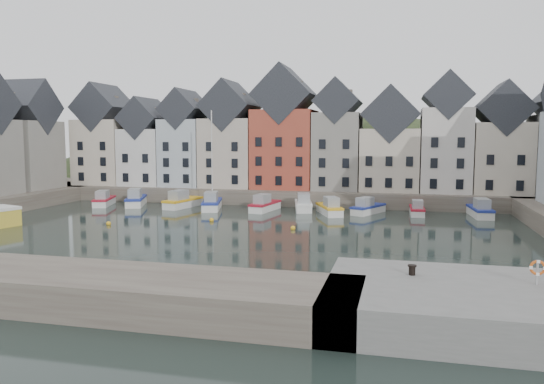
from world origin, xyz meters
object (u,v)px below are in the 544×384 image
(boat_a, at_px, (104,201))
(boat_d, at_px, (212,203))
(mooring_bollard, at_px, (412,269))
(life_ring_post, at_px, (538,268))

(boat_a, height_order, boat_d, boat_d)
(boat_d, xyz_separation_m, mooring_bollard, (24.80, -35.55, 1.46))
(mooring_bollard, distance_m, life_ring_post, 6.24)
(boat_d, height_order, mooring_bollard, boat_d)
(life_ring_post, bearing_deg, mooring_bollard, 175.68)
(mooring_bollard, height_order, life_ring_post, life_ring_post)
(life_ring_post, bearing_deg, boat_d, 130.72)
(boat_d, xyz_separation_m, life_ring_post, (31.00, -36.01, 2.01))
(boat_d, bearing_deg, mooring_bollard, -69.89)
(boat_a, xyz_separation_m, mooring_bollard, (40.68, -35.64, 1.60))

